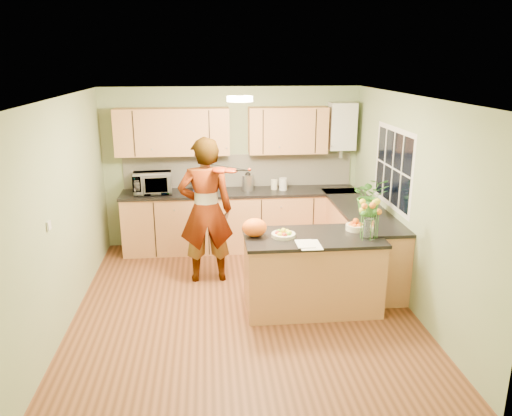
{
  "coord_description": "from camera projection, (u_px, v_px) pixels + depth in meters",
  "views": [
    {
      "loc": [
        -0.38,
        -5.5,
        2.89
      ],
      "look_at": [
        0.21,
        0.5,
        1.09
      ],
      "focal_mm": 35.0,
      "sensor_mm": 36.0,
      "label": 1
    }
  ],
  "objects": [
    {
      "name": "floor",
      "position": [
        243.0,
        305.0,
        6.11
      ],
      "size": [
        4.5,
        4.5,
        0.0
      ],
      "primitive_type": "plane",
      "color": "#562F18",
      "rests_on": "ground"
    },
    {
      "name": "ceiling",
      "position": [
        242.0,
        97.0,
        5.39
      ],
      "size": [
        4.0,
        4.5,
        0.02
      ],
      "primitive_type": "cube",
      "color": "silver",
      "rests_on": "wall_back"
    },
    {
      "name": "wall_back",
      "position": [
        232.0,
        167.0,
        7.9
      ],
      "size": [
        4.0,
        0.02,
        2.5
      ],
      "primitive_type": "cube",
      "color": "gray",
      "rests_on": "floor"
    },
    {
      "name": "wall_front",
      "position": [
        265.0,
        296.0,
        3.61
      ],
      "size": [
        4.0,
        0.02,
        2.5
      ],
      "primitive_type": "cube",
      "color": "gray",
      "rests_on": "floor"
    },
    {
      "name": "wall_left",
      "position": [
        64.0,
        213.0,
        5.56
      ],
      "size": [
        0.02,
        4.5,
        2.5
      ],
      "primitive_type": "cube",
      "color": "gray",
      "rests_on": "floor"
    },
    {
      "name": "wall_right",
      "position": [
        410.0,
        203.0,
        5.94
      ],
      "size": [
        0.02,
        4.5,
        2.5
      ],
      "primitive_type": "cube",
      "color": "gray",
      "rests_on": "floor"
    },
    {
      "name": "back_counter",
      "position": [
        240.0,
        220.0,
        7.84
      ],
      "size": [
        3.64,
        0.62,
        0.94
      ],
      "color": "#BA784A",
      "rests_on": "floor"
    },
    {
      "name": "right_counter",
      "position": [
        360.0,
        240.0,
        6.95
      ],
      "size": [
        0.62,
        2.24,
        0.94
      ],
      "color": "#BA784A",
      "rests_on": "floor"
    },
    {
      "name": "splashback",
      "position": [
        239.0,
        171.0,
        7.91
      ],
      "size": [
        3.6,
        0.02,
        0.52
      ],
      "primitive_type": "cube",
      "color": "beige",
      "rests_on": "back_counter"
    },
    {
      "name": "upper_cabinets",
      "position": [
        221.0,
        131.0,
        7.55
      ],
      "size": [
        3.2,
        0.34,
        0.7
      ],
      "color": "#BA784A",
      "rests_on": "wall_back"
    },
    {
      "name": "boiler",
      "position": [
        342.0,
        126.0,
        7.72
      ],
      "size": [
        0.4,
        0.3,
        0.86
      ],
      "color": "silver",
      "rests_on": "wall_back"
    },
    {
      "name": "window_right",
      "position": [
        393.0,
        168.0,
        6.43
      ],
      "size": [
        0.01,
        1.3,
        1.05
      ],
      "color": "silver",
      "rests_on": "wall_right"
    },
    {
      "name": "light_switch",
      "position": [
        49.0,
        226.0,
        4.98
      ],
      "size": [
        0.02,
        0.09,
        0.09
      ],
      "primitive_type": "cube",
      "color": "silver",
      "rests_on": "wall_left"
    },
    {
      "name": "ceiling_lamp",
      "position": [
        240.0,
        99.0,
        5.69
      ],
      "size": [
        0.3,
        0.3,
        0.07
      ],
      "color": "#FFEABF",
      "rests_on": "ceiling"
    },
    {
      "name": "peninsula_island",
      "position": [
        312.0,
        272.0,
        5.94
      ],
      "size": [
        1.6,
        0.82,
        0.92
      ],
      "color": "#BA784A",
      "rests_on": "floor"
    },
    {
      "name": "fruit_dish",
      "position": [
        283.0,
        233.0,
        5.77
      ],
      "size": [
        0.28,
        0.28,
        0.1
      ],
      "color": "beige",
      "rests_on": "peninsula_island"
    },
    {
      "name": "orange_bowl",
      "position": [
        356.0,
        225.0,
        5.99
      ],
      "size": [
        0.24,
        0.24,
        0.14
      ],
      "color": "beige",
      "rests_on": "peninsula_island"
    },
    {
      "name": "flower_vase",
      "position": [
        370.0,
        210.0,
        5.6
      ],
      "size": [
        0.29,
        0.29,
        0.53
      ],
      "rotation": [
        0.0,
        0.0,
        0.03
      ],
      "color": "silver",
      "rests_on": "peninsula_island"
    },
    {
      "name": "orange_bag",
      "position": [
        254.0,
        227.0,
        5.76
      ],
      "size": [
        0.36,
        0.33,
        0.22
      ],
      "primitive_type": "ellipsoid",
      "rotation": [
        0.0,
        0.0,
        -0.39
      ],
      "color": "orange",
      "rests_on": "peninsula_island"
    },
    {
      "name": "papers",
      "position": [
        310.0,
        245.0,
        5.51
      ],
      "size": [
        0.24,
        0.32,
        0.01
      ],
      "primitive_type": "cube",
      "color": "white",
      "rests_on": "peninsula_island"
    },
    {
      "name": "violinist",
      "position": [
        206.0,
        211.0,
        6.57
      ],
      "size": [
        0.74,
        0.51,
        1.96
      ],
      "primitive_type": "imported",
      "rotation": [
        0.0,
        0.0,
        3.2
      ],
      "color": "tan",
      "rests_on": "floor"
    },
    {
      "name": "violin",
      "position": [
        221.0,
        170.0,
        6.21
      ],
      "size": [
        0.6,
        0.53,
        0.15
      ],
      "primitive_type": null,
      "rotation": [
        0.17,
        0.0,
        -0.61
      ],
      "color": "#571005",
      "rests_on": "violinist"
    },
    {
      "name": "microwave",
      "position": [
        152.0,
        183.0,
        7.54
      ],
      "size": [
        0.59,
        0.43,
        0.31
      ],
      "primitive_type": "imported",
      "rotation": [
        0.0,
        0.0,
        0.07
      ],
      "color": "silver",
      "rests_on": "back_counter"
    },
    {
      "name": "blue_box",
      "position": [
        203.0,
        184.0,
        7.66
      ],
      "size": [
        0.28,
        0.21,
        0.23
      ],
      "primitive_type": "cube",
      "rotation": [
        0.0,
        0.0,
        -0.01
      ],
      "color": "navy",
      "rests_on": "back_counter"
    },
    {
      "name": "kettle",
      "position": [
        248.0,
        182.0,
        7.71
      ],
      "size": [
        0.18,
        0.18,
        0.33
      ],
      "rotation": [
        0.0,
        0.0,
        0.41
      ],
      "color": "#AFAFB4",
      "rests_on": "back_counter"
    },
    {
      "name": "jar_cream",
      "position": [
        274.0,
        184.0,
        7.79
      ],
      "size": [
        0.13,
        0.13,
        0.16
      ],
      "primitive_type": "cylinder",
      "rotation": [
        0.0,
        0.0,
        0.36
      ],
      "color": "beige",
      "rests_on": "back_counter"
    },
    {
      "name": "jar_white",
      "position": [
        283.0,
        184.0,
        7.74
      ],
      "size": [
        0.13,
        0.13,
        0.19
      ],
      "primitive_type": "cylinder",
      "rotation": [
        0.0,
        0.0,
        -0.1
      ],
      "color": "silver",
      "rests_on": "back_counter"
    },
    {
      "name": "potted_plant",
      "position": [
        370.0,
        196.0,
        6.45
      ],
      "size": [
        0.52,
        0.47,
        0.51
      ],
      "primitive_type": "imported",
      "rotation": [
        0.0,
        0.0,
        -0.17
      ],
      "color": "#3A7C29",
      "rests_on": "right_counter"
    }
  ]
}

